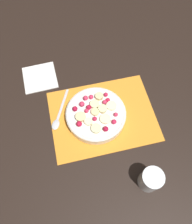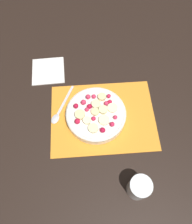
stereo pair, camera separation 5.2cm
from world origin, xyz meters
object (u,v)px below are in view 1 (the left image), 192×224
spoon (58,117)px  fruit_bowl (96,114)px  napkin (40,77)px  drinking_glass (151,180)px

spoon → fruit_bowl: bearing=103.9°
spoon → napkin: size_ratio=1.21×
spoon → drinking_glass: (-0.24, 0.29, 0.03)m
napkin → spoon: bearing=103.3°
fruit_bowl → drinking_glass: (-0.11, 0.26, 0.01)m
spoon → napkin: 0.20m
fruit_bowl → spoon: (0.13, -0.03, -0.02)m
drinking_glass → napkin: bearing=-58.9°
drinking_glass → napkin: 0.56m
spoon → drinking_glass: 0.38m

